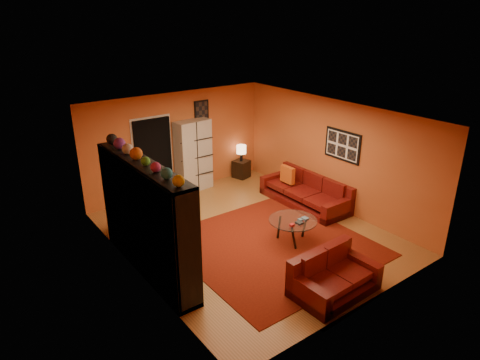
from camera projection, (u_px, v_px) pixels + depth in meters
floor at (248, 233)px, 9.20m from camera, size 6.00×6.00×0.00m
ceiling at (249, 115)px, 8.23m from camera, size 6.00×6.00×0.00m
wall_back at (177, 143)px, 10.95m from camera, size 6.00×0.00×6.00m
wall_front at (369, 236)px, 6.47m from camera, size 6.00×0.00×6.00m
wall_left at (133, 209)px, 7.33m from camera, size 0.00×6.00×6.00m
wall_right at (332, 154)px, 10.09m from camera, size 0.00×6.00×6.00m
rug at (273, 245)px, 8.73m from camera, size 3.60×3.60×0.01m
doorway at (154, 159)px, 10.64m from camera, size 0.95×0.10×2.04m
wall_art_right at (343, 145)px, 9.75m from camera, size 0.03×1.00×0.70m
wall_art_back at (202, 110)px, 11.07m from camera, size 0.42×0.03×0.52m
entertainment_unit at (146, 219)px, 7.55m from camera, size 0.45×3.00×2.10m
tv at (147, 220)px, 7.67m from camera, size 0.89×0.12×0.51m
sofa at (307, 192)px, 10.55m from camera, size 0.99×2.37×0.85m
loveseat at (331, 276)px, 7.24m from camera, size 1.49×0.92×0.85m
throw_pillow at (288, 175)px, 10.72m from camera, size 0.12×0.42×0.42m
coffee_table at (293, 222)px, 8.72m from camera, size 0.99×0.99×0.49m
storage_cabinet at (193, 156)px, 11.13m from camera, size 0.97×0.51×1.88m
bowl_chair at (131, 219)px, 9.09m from camera, size 0.76×0.76×0.62m
side_table at (241, 169)px, 12.19m from camera, size 0.50×0.50×0.50m
table_lamp at (241, 150)px, 11.97m from camera, size 0.27×0.27×0.45m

